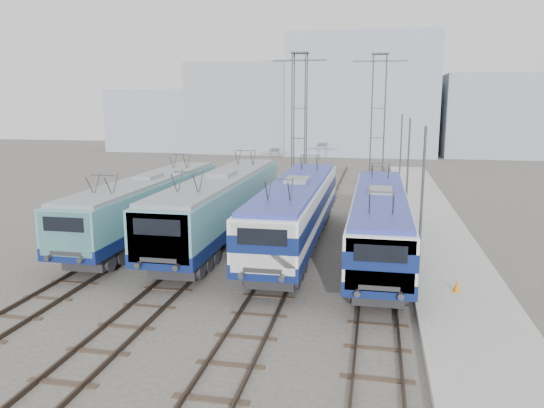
{
  "coord_description": "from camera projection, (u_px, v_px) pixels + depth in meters",
  "views": [
    {
      "loc": [
        6.47,
        -22.69,
        8.07
      ],
      "look_at": [
        0.62,
        7.0,
        2.21
      ],
      "focal_mm": 35.0,
      "sensor_mm": 36.0,
      "label": 1
    }
  ],
  "objects": [
    {
      "name": "ground",
      "position": [
        230.0,
        278.0,
        24.62
      ],
      "size": [
        160.0,
        160.0,
        0.0
      ],
      "primitive_type": "plane",
      "color": "#514C47"
    },
    {
      "name": "safety_cone",
      "position": [
        457.0,
        286.0,
        21.96
      ],
      "size": [
        0.3,
        0.3,
        0.51
      ],
      "primitive_type": "cone",
      "color": "orange",
      "rests_on": "platform"
    },
    {
      "name": "platform",
      "position": [
        439.0,
        242.0,
        30.36
      ],
      "size": [
        4.0,
        70.0,
        0.3
      ],
      "primitive_type": "cube",
      "color": "#9E9E99",
      "rests_on": "ground"
    },
    {
      "name": "catenary_tower_west",
      "position": [
        299.0,
        119.0,
        44.55
      ],
      "size": [
        4.5,
        1.2,
        12.0
      ],
      "color": "#3F4247",
      "rests_on": "ground"
    },
    {
      "name": "building_far_west",
      "position": [
        157.0,
        120.0,
        89.09
      ],
      "size": [
        14.0,
        10.0,
        10.0
      ],
      "primitive_type": "cube",
      "color": "#919DB1",
      "rests_on": "ground"
    },
    {
      "name": "mast_rear",
      "position": [
        401.0,
        154.0,
        47.37
      ],
      "size": [
        0.12,
        0.12,
        7.0
      ],
      "primitive_type": "cylinder",
      "color": "#3F4247",
      "rests_on": "ground"
    },
    {
      "name": "mast_front",
      "position": [
        422.0,
        203.0,
        24.25
      ],
      "size": [
        0.12,
        0.12,
        7.0
      ],
      "primitive_type": "cylinder",
      "color": "#3F4247",
      "rests_on": "ground"
    },
    {
      "name": "catenary_tower_east",
      "position": [
        378.0,
        119.0,
        45.24
      ],
      "size": [
        4.5,
        1.2,
        12.0
      ],
      "color": "#3F4247",
      "rests_on": "ground"
    },
    {
      "name": "building_west",
      "position": [
        249.0,
        108.0,
        85.67
      ],
      "size": [
        18.0,
        12.0,
        14.0
      ],
      "primitive_type": "cube",
      "color": "#8C959C",
      "rests_on": "ground"
    },
    {
      "name": "building_center",
      "position": [
        362.0,
        95.0,
        81.87
      ],
      "size": [
        22.0,
        14.0,
        18.0
      ],
      "primitive_type": "cube",
      "color": "#919DB1",
      "rests_on": "ground"
    },
    {
      "name": "locomotive_far_left",
      "position": [
        148.0,
        202.0,
        31.41
      ],
      "size": [
        2.8,
        17.69,
        3.33
      ],
      "color": "#0D1B51",
      "rests_on": "ground"
    },
    {
      "name": "locomotive_far_right",
      "position": [
        379.0,
        218.0,
        27.06
      ],
      "size": [
        2.74,
        17.29,
        3.25
      ],
      "color": "#0D1B51",
      "rests_on": "ground"
    },
    {
      "name": "mast_mid",
      "position": [
        408.0,
        170.0,
        35.81
      ],
      "size": [
        0.12,
        0.12,
        7.0
      ],
      "primitive_type": "cylinder",
      "color": "#3F4247",
      "rests_on": "ground"
    },
    {
      "name": "building_east",
      "position": [
        498.0,
        116.0,
        78.64
      ],
      "size": [
        16.0,
        12.0,
        12.0
      ],
      "primitive_type": "cube",
      "color": "#8C959C",
      "rests_on": "ground"
    },
    {
      "name": "locomotive_center_right",
      "position": [
        296.0,
        207.0,
        29.24
      ],
      "size": [
        2.89,
        18.27,
        3.43
      ],
      "color": "#0D1B51",
      "rests_on": "ground"
    },
    {
      "name": "locomotive_center_left",
      "position": [
        221.0,
        202.0,
        30.7
      ],
      "size": [
        2.99,
        18.88,
        3.55
      ],
      "color": "#0D1B51",
      "rests_on": "ground"
    }
  ]
}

